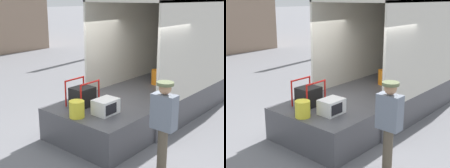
{
  "view_description": "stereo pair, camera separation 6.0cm",
  "coord_description": "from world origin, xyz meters",
  "views": [
    {
      "loc": [
        -5.31,
        -4.36,
        3.07
      ],
      "look_at": [
        -0.45,
        -0.2,
        1.28
      ],
      "focal_mm": 50.0,
      "sensor_mm": 36.0,
      "label": 1
    },
    {
      "loc": [
        -5.27,
        -4.41,
        3.07
      ],
      "look_at": [
        -0.45,
        -0.2,
        1.28
      ],
      "focal_mm": 50.0,
      "sensor_mm": 36.0,
      "label": 2
    }
  ],
  "objects": [
    {
      "name": "tailgate_deck",
      "position": [
        -0.75,
        0.0,
        0.37
      ],
      "size": [
        1.49,
        2.05,
        0.73
      ],
      "primitive_type": "cube",
      "color": "#4C4C51",
      "rests_on": "ground"
    },
    {
      "name": "worker_person",
      "position": [
        -0.81,
        -1.72,
        1.02
      ],
      "size": [
        0.3,
        0.44,
        1.67
      ],
      "color": "brown",
      "rests_on": "ground"
    },
    {
      "name": "box_truck",
      "position": [
        4.32,
        -0.0,
        0.99
      ],
      "size": [
        7.16,
        2.16,
        3.02
      ],
      "color": "silver",
      "rests_on": "ground"
    },
    {
      "name": "orange_bucket",
      "position": [
        -1.3,
        -0.0,
        0.91
      ],
      "size": [
        0.31,
        0.31,
        0.34
      ],
      "color": "yellow",
      "rests_on": "tailgate_deck"
    },
    {
      "name": "microwave",
      "position": [
        -0.78,
        -0.31,
        0.89
      ],
      "size": [
        0.5,
        0.39,
        0.32
      ],
      "color": "white",
      "rests_on": "tailgate_deck"
    },
    {
      "name": "portable_generator",
      "position": [
        -0.72,
        0.41,
        0.96
      ],
      "size": [
        0.59,
        0.52,
        0.59
      ],
      "color": "black",
      "rests_on": "tailgate_deck"
    },
    {
      "name": "ground_plane",
      "position": [
        0.0,
        0.0,
        0.0
      ],
      "size": [
        160.0,
        160.0,
        0.0
      ],
      "primitive_type": "plane",
      "color": "slate"
    }
  ]
}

